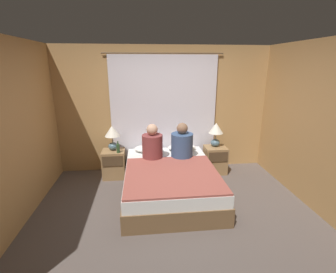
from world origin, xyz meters
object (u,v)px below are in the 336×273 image
at_px(pillow_left, 149,148).
at_px(pillow_right, 182,147).
at_px(person_left_in_bed, 152,145).
at_px(nightstand_right, 215,160).
at_px(lamp_left, 112,134).
at_px(beer_bottle_on_left_stand, 118,148).
at_px(nightstand_left, 114,164).
at_px(person_right_in_bed, 182,144).
at_px(lamp_right, 216,131).
at_px(bed, 170,181).

bearing_deg(pillow_left, pillow_right, 0.00).
bearing_deg(person_left_in_bed, nightstand_right, 13.49).
xyz_separation_m(nightstand_right, lamp_left, (-2.03, 0.06, 0.58)).
bearing_deg(nightstand_right, beer_bottle_on_left_stand, -176.56).
distance_m(nightstand_left, pillow_right, 1.37).
distance_m(person_left_in_bed, person_right_in_bed, 0.54).
distance_m(pillow_left, person_left_in_bed, 0.44).
relative_size(nightstand_left, lamp_right, 1.13).
height_order(person_right_in_bed, beer_bottle_on_left_stand, person_right_in_bed).
bearing_deg(nightstand_right, lamp_left, 178.41).
distance_m(bed, person_right_in_bed, 0.72).
height_order(lamp_left, pillow_right, lamp_left).
height_order(nightstand_right, beer_bottle_on_left_stand, beer_bottle_on_left_stand).
relative_size(nightstand_right, lamp_right, 1.13).
height_order(nightstand_right, lamp_left, lamp_left).
xyz_separation_m(lamp_left, pillow_right, (1.35, 0.02, -0.32)).
distance_m(bed, beer_bottle_on_left_stand, 1.17).
bearing_deg(bed, pillow_right, 68.10).
xyz_separation_m(nightstand_left, beer_bottle_on_left_stand, (0.11, -0.12, 0.36)).
distance_m(lamp_right, person_right_in_bed, 0.83).
xyz_separation_m(nightstand_right, lamp_right, (0.00, 0.06, 0.58)).
bearing_deg(person_right_in_bed, bed, -121.48).
xyz_separation_m(pillow_right, person_left_in_bed, (-0.60, -0.38, 0.20)).
relative_size(nightstand_left, pillow_right, 0.97).
distance_m(nightstand_right, pillow_left, 1.37).
distance_m(pillow_right, beer_bottle_on_left_stand, 1.25).
relative_size(bed, lamp_right, 4.27).
xyz_separation_m(bed, pillow_right, (0.33, 0.83, 0.30)).
distance_m(pillow_left, person_right_in_bed, 0.74).
bearing_deg(beer_bottle_on_left_stand, person_right_in_bed, -9.31).
relative_size(lamp_left, person_left_in_bed, 0.75).
bearing_deg(lamp_right, bed, -141.46).
bearing_deg(pillow_left, nightstand_right, -3.22).
relative_size(person_left_in_bed, beer_bottle_on_left_stand, 2.86).
height_order(bed, beer_bottle_on_left_stand, beer_bottle_on_left_stand).
bearing_deg(nightstand_right, nightstand_left, 180.00).
height_order(lamp_right, person_right_in_bed, person_right_in_bed).
height_order(bed, nightstand_left, nightstand_left).
relative_size(nightstand_right, person_left_in_bed, 0.84).
bearing_deg(person_right_in_bed, lamp_left, 164.17).
relative_size(pillow_left, person_left_in_bed, 0.87).
bearing_deg(person_left_in_bed, pillow_right, 32.50).
bearing_deg(person_left_in_bed, bed, -58.65).
relative_size(lamp_left, pillow_right, 0.86).
height_order(person_left_in_bed, person_right_in_bed, person_right_in_bed).
xyz_separation_m(bed, beer_bottle_on_left_stand, (-0.90, 0.64, 0.40)).
relative_size(bed, lamp_left, 4.27).
relative_size(person_right_in_bed, beer_bottle_on_left_stand, 2.89).
height_order(person_left_in_bed, beer_bottle_on_left_stand, person_left_in_bed).
relative_size(nightstand_left, person_left_in_bed, 0.84).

